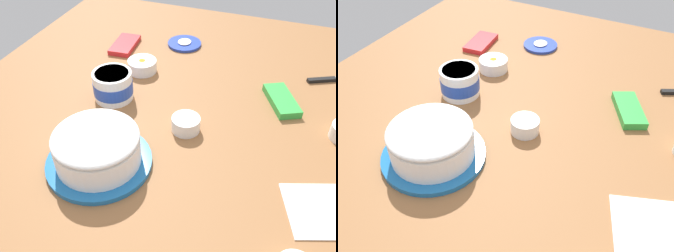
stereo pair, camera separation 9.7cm
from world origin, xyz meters
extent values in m
plane|color=#936038|center=(0.00, 0.00, 0.00)|extent=(1.54, 1.54, 0.00)
cylinder|color=#1E6BB2|center=(0.24, -0.19, 0.01)|extent=(0.26, 0.26, 0.01)
cylinder|color=#DBB77A|center=(0.24, -0.19, 0.04)|extent=(0.19, 0.19, 0.06)
cylinder|color=white|center=(0.24, -0.19, 0.05)|extent=(0.21, 0.21, 0.07)
ellipsoid|color=white|center=(0.24, -0.19, 0.09)|extent=(0.21, 0.21, 0.04)
cylinder|color=white|center=(-0.03, -0.29, 0.04)|extent=(0.12, 0.12, 0.09)
cylinder|color=#2347B2|center=(-0.03, -0.29, 0.04)|extent=(0.12, 0.12, 0.04)
cylinder|color=white|center=(-0.03, -0.29, 0.08)|extent=(0.10, 0.10, 0.01)
cylinder|color=#233DAD|center=(-0.42, -0.18, 0.01)|extent=(0.13, 0.13, 0.01)
ellipsoid|color=white|center=(-0.42, -0.18, 0.01)|extent=(0.06, 0.05, 0.01)
cube|color=black|center=(-0.34, 0.32, 0.01)|extent=(0.06, 0.09, 0.01)
cylinder|color=white|center=(-0.20, -0.26, 0.02)|extent=(0.10, 0.10, 0.04)
cylinder|color=orange|center=(-0.20, -0.26, 0.03)|extent=(0.08, 0.08, 0.01)
ellipsoid|color=orange|center=(-0.20, -0.26, 0.03)|extent=(0.07, 0.07, 0.02)
cylinder|color=white|center=(0.04, -0.03, 0.02)|extent=(0.08, 0.08, 0.04)
cylinder|color=#B251C6|center=(0.04, -0.03, 0.02)|extent=(0.07, 0.07, 0.01)
ellipsoid|color=#B251C6|center=(0.04, -0.03, 0.03)|extent=(0.06, 0.06, 0.02)
cube|color=green|center=(-0.17, 0.21, 0.01)|extent=(0.17, 0.13, 0.02)
cube|color=red|center=(-0.33, -0.39, 0.01)|extent=(0.16, 0.09, 0.02)
cube|color=white|center=(0.20, 0.33, 0.00)|extent=(0.19, 0.19, 0.01)
camera|label=1|loc=(0.77, 0.18, 0.67)|focal=38.74mm
camera|label=2|loc=(0.74, 0.27, 0.67)|focal=38.74mm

